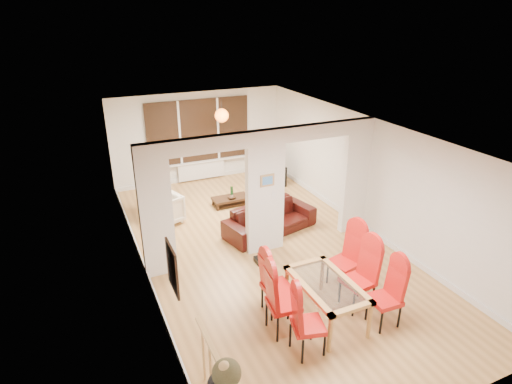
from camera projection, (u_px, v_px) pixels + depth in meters
floor at (265, 249)px, 9.11m from camera, size 5.00×9.00×0.01m
room_walls at (265, 193)px, 8.60m from camera, size 5.00×9.00×2.60m
divider_wall at (265, 193)px, 8.60m from camera, size 5.00×0.18×2.60m
bay_window_blinds at (199, 131)px, 12.25m from camera, size 3.00×0.08×1.80m
radiator at (201, 170)px, 12.68m from camera, size 1.40×0.08×0.50m
pendant_light at (222, 116)px, 11.15m from camera, size 0.36×0.36×0.36m
stair_newel at (212, 368)px, 5.36m from camera, size 0.40×1.20×1.10m
wall_poster at (172, 268)px, 5.54m from camera, size 0.04×0.52×0.67m
pillar_photo at (267, 180)px, 8.40m from camera, size 0.30×0.03×0.25m
dining_table at (326, 300)px, 6.94m from camera, size 0.81×1.45×0.68m
dining_chair_la at (308, 321)px, 6.16m from camera, size 0.54×0.54×1.12m
dining_chair_lb at (284, 299)px, 6.57m from camera, size 0.53×0.53×1.18m
dining_chair_lc at (277, 283)px, 7.01m from camera, size 0.45×0.45×1.12m
dining_chair_ra at (385, 295)px, 6.73m from camera, size 0.46×0.46×1.10m
dining_chair_rb at (358, 277)px, 7.11m from camera, size 0.53×0.53×1.18m
dining_chair_rc at (344, 259)px, 7.63m from camera, size 0.57×0.57×1.18m
sofa at (270, 219)px, 9.70m from camera, size 2.29×1.32×0.63m
armchair at (163, 209)px, 10.08m from camera, size 0.97×0.99×0.72m
person at (152, 180)px, 10.42m from camera, size 0.68×0.49×1.75m
television at (272, 173)px, 12.50m from camera, size 1.03×0.32×0.59m
coffee_table at (231, 201)px, 11.12m from camera, size 0.95×0.49×0.22m
bottle at (232, 191)px, 11.09m from camera, size 0.07×0.07×0.29m
bowl at (232, 197)px, 11.00m from camera, size 0.22×0.22×0.05m
shoes at (262, 260)px, 8.59m from camera, size 0.25×0.27×0.10m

